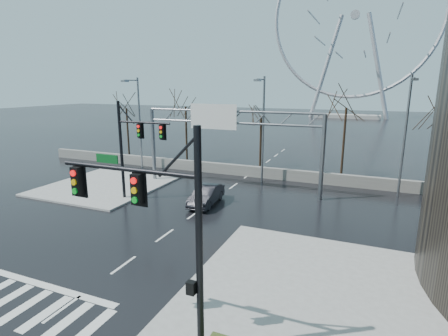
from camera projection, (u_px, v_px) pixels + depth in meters
The scene contains 17 objects.
ground at pixel (124, 265), 18.27m from camera, with size 260.00×260.00×0.00m, color black.
sidewalk_right_ext at pixel (325, 285), 16.31m from camera, with size 12.00×10.00×0.15m, color gray.
sidewalk_far at pixel (110, 184), 33.15m from camera, with size 10.00×12.00×0.15m, color gray.
barrier_wall at pixel (247, 171), 36.11m from camera, with size 52.00×0.50×1.10m, color slate.
signal_mast_near at pixel (162, 218), 11.60m from camera, with size 5.52×0.41×8.00m.
signal_mast_far at pixel (132, 142), 27.41m from camera, with size 4.72×0.41×8.00m.
sign_gantry at pixel (226, 132), 30.66m from camera, with size 16.36×0.40×7.60m.
streetlight_left at pixel (138, 117), 37.73m from camera, with size 0.50×2.55×10.00m.
streetlight_mid at pixel (262, 122), 32.49m from camera, with size 0.50×2.55×10.00m.
streetlight_right at pixel (406, 127), 27.99m from camera, with size 0.50×2.55×10.00m.
tree_far_left at pixel (127, 114), 45.29m from camera, with size 3.50×3.50×7.00m.
tree_left at pixel (186, 113), 41.38m from camera, with size 3.75×3.75×7.50m.
tree_center at pixel (261, 122), 39.09m from camera, with size 3.25×3.25×6.50m.
tree_right at pixel (346, 116), 34.58m from camera, with size 3.90×3.90×7.80m.
tree_far_right at pixel (437, 127), 32.22m from camera, with size 3.40×3.40×6.80m.
ferris_wheel at pixel (355, 22), 95.72m from camera, with size 45.00×6.00×50.91m.
car at pixel (206, 195), 27.51m from camera, with size 1.58×4.54×1.49m, color black.
Camera 1 is at (11.25, -13.31, 9.16)m, focal length 28.00 mm.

